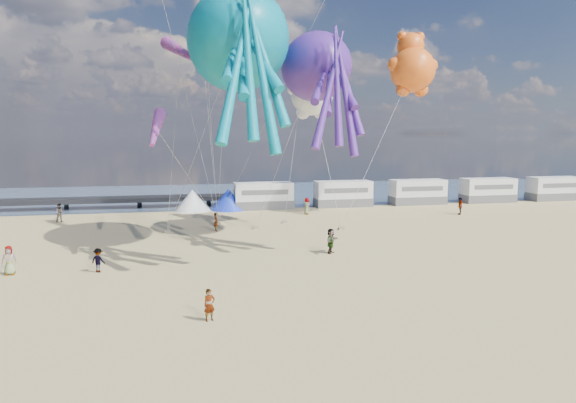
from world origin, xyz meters
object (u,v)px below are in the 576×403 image
at_px(motorhome_2, 418,192).
at_px(windsock_right, 156,129).
at_px(motorhome_4, 554,189).
at_px(kite_panda, 312,94).
at_px(windsock_mid, 303,74).
at_px(motorhome_3, 488,190).
at_px(sandbag_a, 167,231).
at_px(beachgoer_6, 307,206).
at_px(motorhome_0, 263,196).
at_px(beachgoer_3, 460,206).
at_px(sandbag_e, 218,222).
at_px(windsock_left, 180,51).
at_px(sandbag_d, 285,222).
at_px(tent_white, 192,200).
at_px(kite_teddy_orange, 413,70).
at_px(sandbag_b, 256,228).
at_px(beachgoer_0, 9,260).
at_px(tent_blue, 228,199).
at_px(beachgoer_4, 331,241).
at_px(beachgoer_5, 216,222).
at_px(beachgoer_1, 60,213).
at_px(motorhome_1, 343,194).
at_px(kite_octopus_teal, 238,40).
at_px(kite_octopus_purple, 316,67).
at_px(beachgoer_2, 98,260).
at_px(sandbag_c, 341,228).
at_px(standing_person, 209,305).

relative_size(motorhome_2, windsock_right, 1.42).
bearing_deg(motorhome_4, windsock_right, -156.43).
distance_m(kite_panda, windsock_mid, 2.09).
height_order(motorhome_3, sandbag_a, motorhome_3).
bearing_deg(beachgoer_6, motorhome_2, -89.26).
bearing_deg(sandbag_a, motorhome_0, 49.88).
bearing_deg(beachgoer_3, sandbag_e, -64.15).
bearing_deg(windsock_left, motorhome_2, 3.84).
bearing_deg(sandbag_d, tent_white, 131.12).
bearing_deg(kite_teddy_orange, sandbag_b, 177.04).
distance_m(beachgoer_0, windsock_left, 20.32).
distance_m(tent_blue, windsock_right, 23.57).
bearing_deg(beachgoer_4, beachgoer_5, 74.91).
bearing_deg(windsock_left, beachgoer_4, -62.87).
distance_m(sandbag_d, kite_teddy_orange, 19.95).
distance_m(motorhome_2, beachgoer_1, 40.04).
bearing_deg(motorhome_1, kite_teddy_orange, -62.65).
height_order(motorhome_2, beachgoer_1, motorhome_2).
bearing_deg(tent_white, motorhome_0, 0.00).
xyz_separation_m(kite_teddy_orange, windsock_mid, (-12.16, -3.67, -1.05)).
height_order(kite_octopus_teal, kite_panda, kite_octopus_teal).
distance_m(tent_blue, beachgoer_5, 12.71).
relative_size(motorhome_1, sandbag_b, 13.20).
xyz_separation_m(motorhome_3, sandbag_b, (-31.15, -12.20, -1.39)).
xyz_separation_m(tent_white, kite_octopus_purple, (9.62, -16.83, 12.63)).
relative_size(tent_blue, kite_teddy_orange, 0.52).
xyz_separation_m(beachgoer_1, sandbag_e, (14.94, -3.62, -0.80)).
bearing_deg(beachgoer_2, kite_octopus_teal, -120.26).
distance_m(sandbag_a, sandbag_c, 15.34).
height_order(beachgoer_1, beachgoer_5, beachgoer_1).
xyz_separation_m(sandbag_c, windsock_left, (-13.72, -0.12, 15.01)).
bearing_deg(tent_blue, tent_white, 180.00).
relative_size(beachgoer_6, sandbag_d, 3.56).
relative_size(beachgoer_1, kite_panda, 0.27).
relative_size(tent_white, standing_person, 2.66).
bearing_deg(sandbag_b, tent_blue, 96.31).
distance_m(beachgoer_1, windsock_right, 20.77).
distance_m(beachgoer_6, sandbag_a, 16.11).
bearing_deg(sandbag_d, windsock_left, -154.23).
distance_m(motorhome_2, sandbag_c, 20.12).
xyz_separation_m(motorhome_1, kite_octopus_purple, (-7.88, -16.83, 12.33)).
bearing_deg(beachgoer_1, beachgoer_6, -21.49).
xyz_separation_m(sandbag_b, kite_teddy_orange, (16.53, 3.74, 14.75)).
bearing_deg(beachgoer_6, windsock_left, 108.36).
relative_size(motorhome_4, kite_octopus_purple, 0.55).
xyz_separation_m(motorhome_2, sandbag_c, (-14.22, -14.18, -1.39)).
relative_size(motorhome_3, standing_person, 4.39).
relative_size(beachgoer_1, windsock_right, 0.39).
bearing_deg(windsock_right, beachgoer_1, 127.78).
height_order(motorhome_3, beachgoer_2, motorhome_3).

